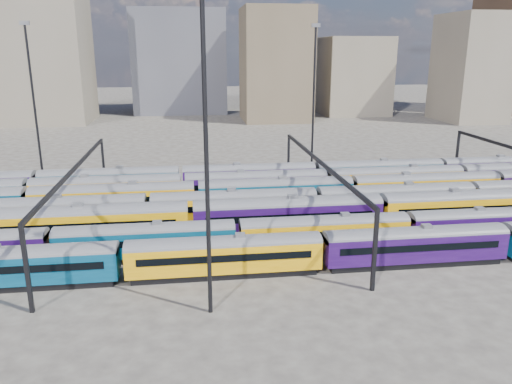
{
  "coord_description": "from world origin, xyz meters",
  "views": [
    {
      "loc": [
        -6.22,
        -60.07,
        21.41
      ],
      "look_at": [
        2.37,
        3.88,
        3.0
      ],
      "focal_mm": 35.0,
      "sensor_mm": 36.0,
      "label": 1
    }
  ],
  "objects": [
    {
      "name": "rake_1",
      "position": [
        8.09,
        -10.0,
        2.47
      ],
      "size": [
        95.62,
        2.8,
        4.71
      ],
      "color": "black",
      "rests_on": "ground"
    },
    {
      "name": "gantry_2",
      "position": [
        10.0,
        0.0,
        6.79
      ],
      "size": [
        0.35,
        40.35,
        8.03
      ],
      "color": "black",
      "rests_on": "ground"
    },
    {
      "name": "skyline",
      "position": [
        104.75,
        105.73,
        20.83
      ],
      "size": [
        399.22,
        60.48,
        50.03
      ],
      "color": "#665B4C",
      "rests_on": "ground"
    },
    {
      "name": "rake_6",
      "position": [
        -18.34,
        15.0,
        2.72
      ],
      "size": [
        147.27,
        3.08,
        5.18
      ],
      "color": "black",
      "rests_on": "ground"
    },
    {
      "name": "ground",
      "position": [
        0.0,
        0.0,
        0.0
      ],
      "size": [
        500.0,
        500.0,
        0.0
      ],
      "primitive_type": "plane",
      "color": "#3C3833",
      "rests_on": "ground"
    },
    {
      "name": "rake_0",
      "position": [
        16.28,
        -15.0,
        2.51
      ],
      "size": [
        136.27,
        2.85,
        4.79
      ],
      "color": "black",
      "rests_on": "ground"
    },
    {
      "name": "rake_5",
      "position": [
        -18.05,
        10.0,
        2.74
      ],
      "size": [
        148.26,
        3.1,
        5.22
      ],
      "color": "black",
      "rests_on": "ground"
    },
    {
      "name": "rake_2",
      "position": [
        -17.89,
        -5.0,
        2.95
      ],
      "size": [
        159.44,
        3.33,
        5.62
      ],
      "color": "black",
      "rests_on": "ground"
    },
    {
      "name": "mast_3",
      "position": [
        15.0,
        24.0,
        13.97
      ],
      "size": [
        1.4,
        0.5,
        25.6
      ],
      "color": "black",
      "rests_on": "ground"
    },
    {
      "name": "rake_4",
      "position": [
        -5.61,
        5.0,
        2.8
      ],
      "size": [
        129.68,
        3.16,
        5.33
      ],
      "color": "black",
      "rests_on": "ground"
    },
    {
      "name": "rake_3",
      "position": [
        9.74,
        0.0,
        2.75
      ],
      "size": [
        127.44,
        3.11,
        5.24
      ],
      "color": "black",
      "rests_on": "ground"
    },
    {
      "name": "gantry_1",
      "position": [
        -20.0,
        0.0,
        6.79
      ],
      "size": [
        0.35,
        40.35,
        8.03
      ],
      "color": "black",
      "rests_on": "ground"
    },
    {
      "name": "mast_1",
      "position": [
        -30.0,
        22.0,
        13.97
      ],
      "size": [
        1.4,
        0.5,
        25.6
      ],
      "color": "black",
      "rests_on": "ground"
    },
    {
      "name": "mast_2",
      "position": [
        -5.0,
        -22.0,
        13.97
      ],
      "size": [
        1.4,
        0.5,
        25.6
      ],
      "color": "black",
      "rests_on": "ground"
    }
  ]
}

